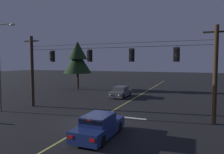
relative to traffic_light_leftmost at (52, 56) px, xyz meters
The scene contains 12 objects.
ground_plane 8.44m from the traffic_light_leftmost, 27.19° to the right, with size 180.00×180.00×0.00m, color black.
lane_centre_stripe 9.90m from the traffic_light_leftmost, 45.39° to the left, with size 0.14×60.00×0.01m, color #D1C64C.
stop_bar_paint 9.40m from the traffic_light_leftmost, ahead, with size 3.40×0.36×0.01m, color silver.
signal_span_assembly 6.10m from the traffic_light_leftmost, ahead, with size 18.72×0.32×7.21m.
traffic_light_leftmost is the anchor object (origin of this frame).
traffic_light_left_inner 4.12m from the traffic_light_leftmost, ahead, with size 0.48×0.41×1.22m.
traffic_light_centre 8.07m from the traffic_light_leftmost, ahead, with size 0.48×0.41×1.22m.
traffic_light_right_inner 11.68m from the traffic_light_leftmost, ahead, with size 0.48×0.41×1.22m.
car_waiting_near_lane 10.45m from the traffic_light_leftmost, 35.35° to the right, with size 1.80×4.33×1.39m.
car_oncoming_lead 10.79m from the traffic_light_leftmost, 66.09° to the left, with size 1.80×4.42×1.39m.
street_lamp_corner 4.41m from the traffic_light_leftmost, 138.46° to the right, with size 2.11×0.30×8.06m.
tree_verge_near 14.86m from the traffic_light_leftmost, 111.79° to the left, with size 4.73×4.73×8.18m.
Camera 1 is at (7.11, -13.55, 4.50)m, focal length 33.16 mm.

